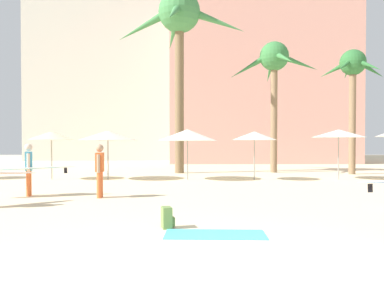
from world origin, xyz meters
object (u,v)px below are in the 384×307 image
object	(u,v)px
cafe_umbrella_5	(187,135)
person_mid_center	(100,168)
palm_tree_left	(274,66)
palm_tree_center	(179,24)
cafe_umbrella_1	(254,136)
palm_tree_far_left	(353,74)
backpack	(167,218)
cafe_umbrella_0	(51,136)
beach_towel	(215,234)
cafe_umbrella_6	(108,135)
person_mid_right	(27,168)
cafe_umbrella_3	(339,133)

from	to	relation	value
cafe_umbrella_5	person_mid_center	world-z (taller)	cafe_umbrella_5
palm_tree_left	palm_tree_center	distance (m)	6.10
palm_tree_center	cafe_umbrella_1	xyz separation A→B (m)	(3.60, -4.75, -6.54)
palm_tree_far_left	backpack	distance (m)	18.30
palm_tree_center	cafe_umbrella_0	xyz separation A→B (m)	(-5.93, -4.31, -6.52)
beach_towel	person_mid_center	bearing A→B (deg)	121.57
beach_towel	backpack	distance (m)	1.11
cafe_umbrella_0	cafe_umbrella_6	world-z (taller)	cafe_umbrella_6
cafe_umbrella_6	person_mid_right	xyz separation A→B (m)	(-1.34, -6.30, -1.17)
cafe_umbrella_6	cafe_umbrella_1	bearing A→B (deg)	-3.24
cafe_umbrella_1	beach_towel	distance (m)	11.97
palm_tree_center	cafe_umbrella_3	distance (m)	10.92
palm_tree_center	person_mid_right	size ratio (longest dim) A/B	3.51
cafe_umbrella_0	cafe_umbrella_1	xyz separation A→B (m)	(9.54, -0.44, -0.01)
beach_towel	person_mid_right	world-z (taller)	person_mid_right
cafe_umbrella_1	cafe_umbrella_3	size ratio (longest dim) A/B	0.91
cafe_umbrella_5	cafe_umbrella_6	xyz separation A→B (m)	(-3.75, 0.16, -0.02)
cafe_umbrella_5	person_mid_right	distance (m)	8.06
backpack	person_mid_right	size ratio (longest dim) A/B	0.14
palm_tree_far_left	palm_tree_left	world-z (taller)	palm_tree_left
cafe_umbrella_0	cafe_umbrella_1	bearing A→B (deg)	-2.63
cafe_umbrella_5	cafe_umbrella_6	world-z (taller)	cafe_umbrella_5
cafe_umbrella_6	beach_towel	world-z (taller)	cafe_umbrella_6
palm_tree_center	cafe_umbrella_1	world-z (taller)	palm_tree_center
beach_towel	palm_tree_far_left	bearing A→B (deg)	60.39
palm_tree_left	cafe_umbrella_0	bearing A→B (deg)	-157.54
cafe_umbrella_3	backpack	size ratio (longest dim) A/B	5.93
cafe_umbrella_0	cafe_umbrella_5	world-z (taller)	cafe_umbrella_5
cafe_umbrella_1	backpack	size ratio (longest dim) A/B	5.37
cafe_umbrella_0	cafe_umbrella_3	xyz separation A→B (m)	(13.58, -0.12, 0.10)
palm_tree_left	beach_towel	world-z (taller)	palm_tree_left
cafe_umbrella_5	palm_tree_center	bearing A→B (deg)	96.25
palm_tree_far_left	person_mid_center	size ratio (longest dim) A/B	4.16
palm_tree_far_left	cafe_umbrella_3	distance (m)	5.22
palm_tree_center	beach_towel	bearing A→B (deg)	-86.44
palm_tree_far_left	palm_tree_left	distance (m)	4.37
cafe_umbrella_3	cafe_umbrella_6	bearing A→B (deg)	179.64
palm_tree_center	cafe_umbrella_0	bearing A→B (deg)	-143.99
cafe_umbrella_5	cafe_umbrella_6	bearing A→B (deg)	177.52
backpack	person_mid_center	bearing A→B (deg)	103.12
backpack	person_mid_right	distance (m)	6.89
palm_tree_far_left	backpack	world-z (taller)	palm_tree_far_left
cafe_umbrella_1	backpack	world-z (taller)	cafe_umbrella_1
person_mid_right	cafe_umbrella_0	bearing A→B (deg)	-97.88
palm_tree_left	person_mid_center	xyz separation A→B (m)	(-7.85, -11.46, -5.36)
palm_tree_center	cafe_umbrella_5	xyz separation A→B (m)	(0.50, -4.52, -6.50)
person_mid_right	beach_towel	bearing A→B (deg)	115.32
palm_tree_far_left	cafe_umbrella_0	size ratio (longest dim) A/B	3.04
cafe_umbrella_1	beach_towel	bearing A→B (deg)	-102.70
beach_towel	person_mid_right	size ratio (longest dim) A/B	0.62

